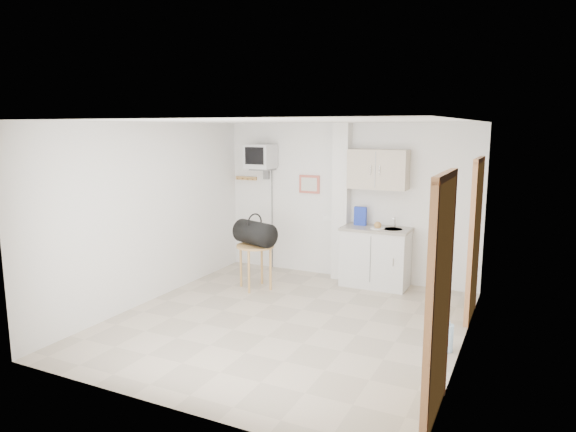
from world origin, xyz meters
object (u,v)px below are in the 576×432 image
at_px(round_table, 255,252).
at_px(duffel_bag, 255,233).
at_px(water_bottle, 448,338).
at_px(crt_television, 261,157).

xyz_separation_m(round_table, duffel_bag, (-0.01, 0.02, 0.28)).
xyz_separation_m(round_table, water_bottle, (3.00, -1.04, -0.42)).
bearing_deg(duffel_bag, crt_television, 134.51).
xyz_separation_m(duffel_bag, water_bottle, (3.01, -1.06, -0.70)).
xyz_separation_m(crt_television, duffel_bag, (0.41, -0.96, -1.08)).
height_order(crt_television, round_table, crt_television).
height_order(round_table, duffel_bag, duffel_bag).
height_order(crt_television, duffel_bag, crt_television).
distance_m(round_table, water_bottle, 3.20).
relative_size(round_table, water_bottle, 1.97).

